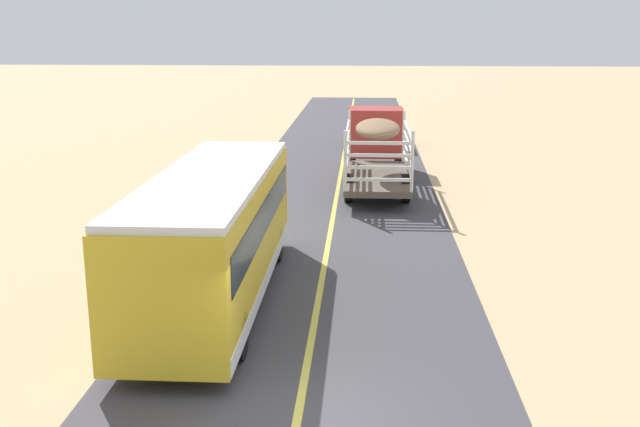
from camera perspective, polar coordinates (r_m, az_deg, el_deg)
ground_plane at (r=13.11m, az=-1.82°, el=-15.95°), size 240.00×240.00×0.00m
road_surface at (r=13.11m, az=-1.82°, el=-15.91°), size 8.00×120.00×0.02m
road_centre_line at (r=13.10m, az=-1.82°, el=-15.86°), size 0.16×117.60×0.00m
livestock_truck at (r=32.73m, az=4.37°, el=5.74°), size 2.53×9.70×3.02m
bus at (r=18.04m, az=-8.18°, el=-1.51°), size 2.54×10.00×3.21m
car_far at (r=42.33m, az=4.73°, el=6.69°), size 1.90×4.62×1.93m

